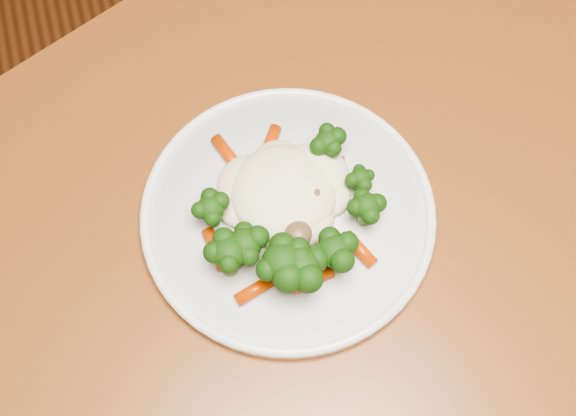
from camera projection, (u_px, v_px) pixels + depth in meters
name	position (u px, v px, depth m)	size (l,w,h in m)	color
dining_table	(297.00, 322.00, 0.75)	(1.38, 1.18, 0.75)	brown
plate	(288.00, 214.00, 0.69)	(0.28, 0.28, 0.01)	white
meal	(286.00, 220.00, 0.65)	(0.18, 0.20, 0.05)	#F7EEC6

